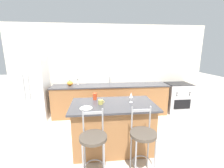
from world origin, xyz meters
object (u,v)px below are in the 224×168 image
Objects in this scene: oven_range at (177,98)px; bar_stool_far at (143,140)px; coffee_mug at (101,102)px; wine_glass at (131,95)px; dinner_plate at (86,108)px; pumpkin_decoration at (70,83)px; bar_stool_near at (93,144)px; soap_bottle at (78,82)px; refrigerator at (33,88)px; tumbler_cup at (95,96)px.

bar_stool_far is at bearing -128.72° from oven_range.
coffee_mug is (-2.50, -1.64, 0.52)m from oven_range.
bar_stool_far is 0.90m from wine_glass.
dinner_plate is 0.90m from wine_glass.
coffee_mug is at bearing -146.73° from oven_range.
coffee_mug is 1.86m from pumpkin_decoration.
pumpkin_decoration is (-3.33, 0.02, 0.54)m from oven_range.
bar_stool_near is 2.56m from soap_bottle.
dinner_plate is at bearing -72.96° from pumpkin_decoration.
dinner_plate is at bearing -48.59° from refrigerator.
coffee_mug is 0.69× the size of soap_bottle.
wine_glass is 2.16m from pumpkin_decoration.
refrigerator is 2.38m from dinner_plate.
dinner_plate is (-0.87, 0.52, 0.35)m from bar_stool_far.
dinner_plate is (-2.76, -1.83, 0.49)m from oven_range.
tumbler_cup is 0.83× the size of pumpkin_decoration.
refrigerator reaches higher than dinner_plate.
refrigerator reaches higher than bar_stool_near.
oven_range is at bearing 51.28° from bar_stool_far.
soap_bottle reaches higher than tumbler_cup.
tumbler_cup is at bearing -71.01° from soap_bottle.
wine_glass is 1.21× the size of pumpkin_decoration.
oven_range is 2.99m from tumbler_cup.
soap_bottle is at bearing 116.36° from bar_stool_far.
bar_stool_far is 1.08m from dinner_plate.
coffee_mug is (-0.61, 0.72, 0.39)m from bar_stool_far.
coffee_mug is at bearing -70.67° from soap_bottle.
pumpkin_decoration is (-0.72, 1.38, -0.01)m from tumbler_cup.
bar_stool_near is at bearing -138.04° from oven_range.
wine_glass is at bearing 46.65° from bar_stool_near.
refrigerator is 10.38× the size of soap_bottle.
oven_range is 3.03m from coffee_mug.
tumbler_cup is at bearing 161.61° from wine_glass.
tumbler_cup is at bearing -37.29° from refrigerator.
oven_range is 3.16m from soap_bottle.
oven_range is at bearing 41.96° from bar_stool_near.
tumbler_cup is (-0.11, 0.28, 0.03)m from coffee_mug.
bar_stool_far is 6.59× the size of pumpkin_decoration.
pumpkin_decoration is (-1.44, 2.38, 0.40)m from bar_stool_far.
coffee_mug is at bearing -63.47° from pumpkin_decoration.
dinner_plate is 1.84× the size of coffee_mug.
wine_glass is (-1.90, -1.59, 0.62)m from oven_range.
wine_glass is at bearing 4.32° from coffee_mug.
wine_glass is at bearing 15.44° from dinner_plate.
bar_stool_near reaches higher than oven_range.
oven_range is at bearing 0.56° from refrigerator.
oven_range is 0.85× the size of bar_stool_near.
bar_stool_far is 1.29m from tumbler_cup.
oven_range is 6.78× the size of tumbler_cup.
bar_stool_near is at bearing -76.92° from dinner_plate.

